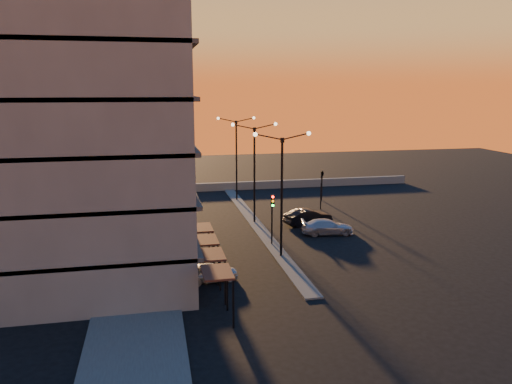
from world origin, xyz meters
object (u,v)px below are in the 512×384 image
object	(u,v)px
car_hatchback	(210,272)
car_wagon	(328,227)
traffic_light_main	(272,211)
streetlamp_mid	(254,165)
car_sedan	(308,217)

from	to	relation	value
car_hatchback	car_wagon	size ratio (longest dim) A/B	0.80
car_wagon	traffic_light_main	bearing A→B (deg)	117.98
car_wagon	car_hatchback	bearing A→B (deg)	134.09
traffic_light_main	car_wagon	bearing A→B (deg)	21.62
traffic_light_main	car_wagon	xyz separation A→B (m)	(5.54, 2.19, -2.22)
traffic_light_main	streetlamp_mid	bearing A→B (deg)	90.00
traffic_light_main	car_wagon	world-z (taller)	traffic_light_main
car_hatchback	streetlamp_mid	bearing A→B (deg)	-30.82
streetlamp_mid	car_sedan	xyz separation A→B (m)	(4.82, -1.55, -4.84)
traffic_light_main	car_sedan	xyz separation A→B (m)	(4.82, 5.58, -2.14)
streetlamp_mid	car_hatchback	world-z (taller)	streetlamp_mid
streetlamp_mid	car_wagon	distance (m)	8.90
streetlamp_mid	car_sedan	bearing A→B (deg)	-17.87
streetlamp_mid	car_sedan	distance (m)	7.01
traffic_light_main	car_hatchback	bearing A→B (deg)	-131.44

